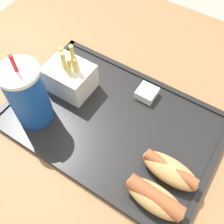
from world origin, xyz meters
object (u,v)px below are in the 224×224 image
Objects in this scene: fries_carton at (70,77)px; hot_dog_far at (155,198)px; hot_dog_near at (170,170)px; sauce_cup_mayo at (145,92)px; soda_cup at (28,95)px.

hot_dog_far is at bearing 155.44° from fries_carton.
hot_dog_far reaches higher than hot_dog_near.
hot_dog_near is 0.19m from sauce_cup_mayo.
fries_carton is (-0.02, -0.10, -0.04)m from soda_cup.
soda_cup is 0.30m from hot_dog_near.
fries_carton is at bearing -13.79° from hot_dog_near.
fries_carton is 0.17m from sauce_cup_mayo.
hot_dog_far is at bearing 90.00° from hot_dog_near.
fries_carton reaches higher than hot_dog_near.
hot_dog_near is 0.29m from fries_carton.
fries_carton is 2.88× the size of sauce_cup_mayo.
soda_cup reaches higher than hot_dog_near.
fries_carton is at bearing 25.01° from sauce_cup_mayo.
sauce_cup_mayo is (-0.17, -0.17, -0.06)m from soda_cup.
hot_dog_near is at bearing 132.37° from sauce_cup_mayo.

